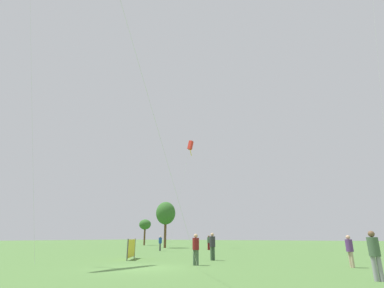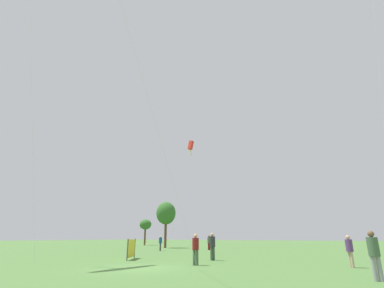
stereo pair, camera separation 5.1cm
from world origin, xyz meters
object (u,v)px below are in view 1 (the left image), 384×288
at_px(person_standing_1, 374,252).
at_px(event_banner, 131,248).
at_px(park_tree_0, 145,225).
at_px(person_standing_0, 209,241).
at_px(kite_flying_0, 190,146).
at_px(park_tree_1, 166,213).
at_px(person_standing_2, 196,247).
at_px(person_standing_6, 160,242).
at_px(person_standing_3, 212,244).
at_px(person_standing_4, 350,249).

bearing_deg(person_standing_1, event_banner, 154.30).
relative_size(park_tree_0, event_banner, 2.14).
distance_m(person_standing_0, person_standing_1, 28.08).
xyz_separation_m(person_standing_0, person_standing_1, (18.93, -20.73, 0.01)).
distance_m(kite_flying_0, park_tree_1, 12.07).
bearing_deg(person_standing_2, person_standing_6, -66.86).
distance_m(person_standing_1, person_standing_6, 27.16).
xyz_separation_m(park_tree_1, event_banner, (12.42, -20.23, -4.34)).
distance_m(person_standing_2, person_standing_3, 4.01).
relative_size(person_standing_0, person_standing_4, 1.07).
distance_m(person_standing_0, person_standing_4, 23.49).
bearing_deg(person_standing_3, kite_flying_0, -114.59).
distance_m(person_standing_6, park_tree_1, 10.82).
bearing_deg(person_standing_3, event_banner, -37.60).
xyz_separation_m(person_standing_2, kite_flying_0, (-16.08, 24.31, 15.52)).
height_order(person_standing_6, park_tree_0, park_tree_0).
xyz_separation_m(person_standing_2, event_banner, (-6.58, 1.46, -0.24)).
xyz_separation_m(person_standing_0, kite_flying_0, (-6.30, 5.36, 15.50)).
bearing_deg(person_standing_2, kite_flying_0, -78.21).
bearing_deg(person_standing_0, kite_flying_0, 79.65).
distance_m(person_standing_2, event_banner, 6.74).
bearing_deg(person_standing_1, person_standing_3, 136.78).
bearing_deg(park_tree_0, person_standing_4, -35.25).
bearing_deg(person_standing_4, kite_flying_0, 10.55).
bearing_deg(person_standing_1, person_standing_6, 131.88).
relative_size(person_standing_6, park_tree_1, 0.25).
bearing_deg(park_tree_0, person_standing_1, -39.05).
xyz_separation_m(park_tree_0, event_banner, (25.04, -29.83, -3.19)).
distance_m(person_standing_1, person_standing_3, 11.61).
relative_size(person_standing_3, person_standing_6, 1.07).
height_order(person_standing_0, kite_flying_0, kite_flying_0).
bearing_deg(park_tree_1, person_standing_2, -48.79).
relative_size(person_standing_6, event_banner, 0.74).
height_order(person_standing_4, park_tree_0, park_tree_0).
bearing_deg(kite_flying_0, person_standing_1, -45.96).
xyz_separation_m(person_standing_1, park_tree_1, (-28.15, 23.47, 4.07)).
bearing_deg(kite_flying_0, person_standing_2, -56.52).
distance_m(person_standing_1, person_standing_4, 5.36).
relative_size(person_standing_2, event_banner, 0.74).
distance_m(person_standing_3, kite_flying_0, 29.73).
distance_m(person_standing_1, event_banner, 16.06).
distance_m(person_standing_3, event_banner, 6.09).
relative_size(person_standing_6, kite_flying_0, 0.10).
xyz_separation_m(person_standing_6, park_tree_1, (-5.64, 8.26, 4.11)).
height_order(person_standing_2, park_tree_1, park_tree_1).
distance_m(person_standing_1, kite_flying_0, 39.46).
relative_size(kite_flying_0, park_tree_1, 2.52).
height_order(person_standing_3, park_tree_1, park_tree_1).
relative_size(person_standing_1, park_tree_1, 0.26).
xyz_separation_m(person_standing_1, kite_flying_0, (-25.23, 26.09, 15.49)).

